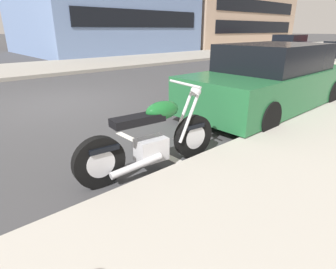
# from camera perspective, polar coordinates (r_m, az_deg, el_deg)

# --- Properties ---
(ground_plane) EXTENTS (260.00, 260.00, 0.00)m
(ground_plane) POSITION_cam_1_polar(r_m,az_deg,el_deg) (7.54, -21.43, 5.83)
(ground_plane) COLOR #3D3D3F
(sidewalk_far_curb) EXTENTS (120.00, 5.00, 0.14)m
(sidewalk_far_curb) POSITION_cam_1_polar(r_m,az_deg,el_deg) (20.11, 4.76, 15.91)
(sidewalk_far_curb) COLOR gray
(sidewalk_far_curb) RESTS_ON ground
(parking_stall_stripe) EXTENTS (0.12, 2.20, 0.01)m
(parking_stall_stripe) POSITION_cam_1_polar(r_m,az_deg,el_deg) (4.29, -2.32, -3.42)
(parking_stall_stripe) COLOR silver
(parking_stall_stripe) RESTS_ON ground
(parked_motorcycle) EXTENTS (2.06, 0.62, 1.11)m
(parked_motorcycle) POSITION_cam_1_polar(r_m,az_deg,el_deg) (3.59, -3.17, -1.08)
(parked_motorcycle) COLOR black
(parked_motorcycle) RESTS_ON ground
(parked_car_mid_block) EXTENTS (4.54, 1.88, 1.48)m
(parked_car_mid_block) POSITION_cam_1_polar(r_m,az_deg,el_deg) (6.75, 20.33, 10.45)
(parked_car_mid_block) COLOR #236638
(parked_car_mid_block) RESTS_ON ground
(car_opposite_curb) EXTENTS (4.13, 1.88, 1.40)m
(car_opposite_curb) POSITION_cam_1_polar(r_m,az_deg,el_deg) (24.01, 23.46, 16.59)
(car_opposite_curb) COLOR #4C515B
(car_opposite_curb) RESTS_ON ground
(townhouse_behind_pole) EXTENTS (15.41, 9.30, 8.98)m
(townhouse_behind_pole) POSITION_cam_1_polar(r_m,az_deg,el_deg) (33.55, 10.99, 25.13)
(townhouse_behind_pole) COLOR tan
(townhouse_behind_pole) RESTS_ON ground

